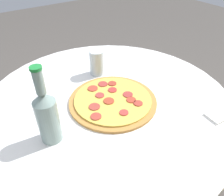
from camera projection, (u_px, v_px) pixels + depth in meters
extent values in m
plane|color=#4C4742|center=(109.00, 192.00, 1.28)|extent=(8.00, 8.00, 0.00)
cylinder|color=white|center=(109.00, 191.00, 1.28)|extent=(0.49, 0.49, 0.02)
cylinder|color=white|center=(109.00, 155.00, 1.07)|extent=(0.07, 0.07, 0.66)
cylinder|color=white|center=(108.00, 100.00, 0.86)|extent=(0.97, 0.97, 0.02)
cylinder|color=#B77F3D|center=(112.00, 101.00, 0.83)|extent=(0.33, 0.33, 0.01)
cylinder|color=#E0BC4C|center=(112.00, 99.00, 0.82)|extent=(0.29, 0.29, 0.01)
cylinder|color=#A6382C|center=(138.00, 103.00, 0.80)|extent=(0.03, 0.03, 0.00)
cylinder|color=#B63933|center=(124.00, 113.00, 0.76)|extent=(0.03, 0.03, 0.00)
cylinder|color=#B43D28|center=(131.00, 100.00, 0.81)|extent=(0.04, 0.04, 0.00)
cylinder|color=#B1312E|center=(112.00, 90.00, 0.86)|extent=(0.03, 0.03, 0.00)
cylinder|color=#A13828|center=(112.00, 83.00, 0.90)|extent=(0.03, 0.03, 0.00)
cylinder|color=#A13632|center=(103.00, 84.00, 0.89)|extent=(0.04, 0.04, 0.00)
cylinder|color=#A13531|center=(128.00, 94.00, 0.84)|extent=(0.04, 0.04, 0.00)
cylinder|color=#B13D2D|center=(93.00, 88.00, 0.87)|extent=(0.04, 0.04, 0.00)
cylinder|color=#A73C26|center=(109.00, 101.00, 0.81)|extent=(0.04, 0.04, 0.00)
cylinder|color=#A73C30|center=(96.00, 116.00, 0.74)|extent=(0.04, 0.04, 0.00)
cylinder|color=#A33C33|center=(94.00, 107.00, 0.78)|extent=(0.04, 0.04, 0.00)
cylinder|color=#A73935|center=(100.00, 95.00, 0.83)|extent=(0.03, 0.03, 0.00)
cylinder|color=gray|center=(49.00, 121.00, 0.64)|extent=(0.07, 0.07, 0.15)
cone|color=gray|center=(43.00, 98.00, 0.59)|extent=(0.07, 0.07, 0.03)
cylinder|color=gray|center=(39.00, 82.00, 0.56)|extent=(0.03, 0.03, 0.07)
cylinder|color=#1E8438|center=(36.00, 68.00, 0.53)|extent=(0.03, 0.03, 0.01)
cylinder|color=silver|center=(97.00, 63.00, 0.96)|extent=(0.06, 0.06, 0.11)
cube|color=white|center=(220.00, 114.00, 0.77)|extent=(0.11, 0.07, 0.01)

